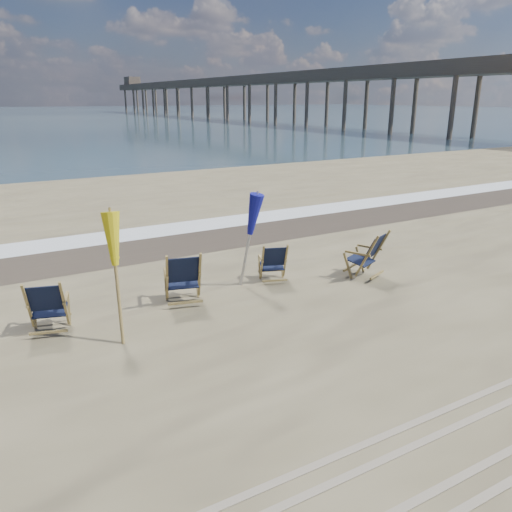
# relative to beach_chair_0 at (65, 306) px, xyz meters

# --- Properties ---
(surf_foam) EXTENTS (200.00, 1.40, 0.01)m
(surf_foam) POSITION_rel_beach_chair_0_xyz_m (3.51, 5.81, -0.50)
(surf_foam) COLOR silver
(surf_foam) RESTS_ON ground
(wet_sand_strip) EXTENTS (200.00, 2.60, 0.00)m
(wet_sand_strip) POSITION_rel_beach_chair_0_xyz_m (3.51, 4.31, -0.50)
(wet_sand_strip) COLOR #42362A
(wet_sand_strip) RESTS_ON ground
(tire_tracks) EXTENTS (80.00, 1.30, 0.01)m
(tire_tracks) POSITION_rel_beach_chair_0_xyz_m (3.51, -5.29, -0.50)
(tire_tracks) COLOR gray
(tire_tracks) RESTS_ON ground
(beach_chair_0) EXTENTS (0.82, 0.87, 1.01)m
(beach_chair_0) POSITION_rel_beach_chair_0_xyz_m (0.00, 0.00, 0.00)
(beach_chair_0) COLOR black
(beach_chair_0) RESTS_ON ground
(beach_chair_1) EXTENTS (0.88, 0.95, 1.10)m
(beach_chair_1) POSITION_rel_beach_chair_0_xyz_m (2.47, 0.04, 0.05)
(beach_chair_1) COLOR black
(beach_chair_1) RESTS_ON ground
(beach_chair_2) EXTENTS (0.77, 0.81, 0.90)m
(beach_chair_2) POSITION_rel_beach_chair_0_xyz_m (4.54, 0.23, -0.05)
(beach_chair_2) COLOR black
(beach_chair_2) RESTS_ON ground
(beach_chair_3) EXTENTS (0.94, 0.99, 1.08)m
(beach_chair_3) POSITION_rel_beach_chair_0_xyz_m (6.60, -0.39, 0.04)
(beach_chair_3) COLOR black
(beach_chair_3) RESTS_ON ground
(umbrella_yellow) EXTENTS (0.30, 0.30, 2.12)m
(umbrella_yellow) POSITION_rel_beach_chair_0_xyz_m (0.74, -0.67, 1.09)
(umbrella_yellow) COLOR olive
(umbrella_yellow) RESTS_ON ground
(umbrella_blue) EXTENTS (0.30, 0.30, 1.99)m
(umbrella_blue) POSITION_rel_beach_chair_0_xyz_m (3.74, 0.44, 0.97)
(umbrella_blue) COLOR #A5A5AD
(umbrella_blue) RESTS_ON ground
(fishing_pier) EXTENTS (4.40, 140.00, 9.30)m
(fishing_pier) POSITION_rel_beach_chair_0_xyz_m (41.51, 71.51, 4.15)
(fishing_pier) COLOR brown
(fishing_pier) RESTS_ON ground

